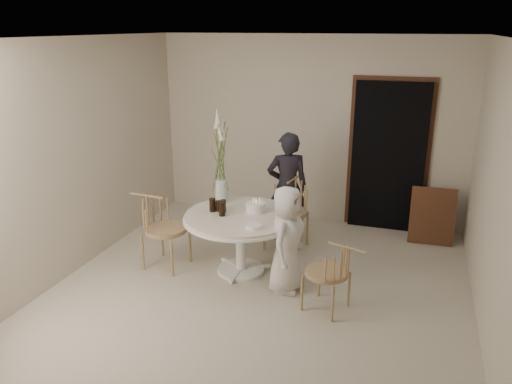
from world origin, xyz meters
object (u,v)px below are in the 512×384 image
(flower_vase, at_px, (221,164))
(chair_right, at_px, (336,268))
(girl, at_px, (287,187))
(boy, at_px, (287,239))
(chair_far, at_px, (291,202))
(birthday_cake, at_px, (256,207))
(table, at_px, (241,224))
(chair_left, at_px, (156,220))

(flower_vase, bearing_deg, chair_right, -28.99)
(girl, xyz_separation_m, boy, (0.35, -1.34, -0.15))
(girl, bearing_deg, chair_far, 100.57)
(chair_far, xyz_separation_m, girl, (-0.09, 0.14, 0.16))
(flower_vase, bearing_deg, birthday_cake, -20.77)
(chair_far, bearing_deg, boy, -65.73)
(girl, xyz_separation_m, birthday_cake, (-0.13, -0.95, 0.04))
(table, bearing_deg, chair_right, -23.97)
(boy, relative_size, birthday_cake, 5.19)
(girl, bearing_deg, birthday_cake, 59.53)
(birthday_cake, xyz_separation_m, flower_vase, (-0.51, 0.19, 0.43))
(boy, xyz_separation_m, birthday_cake, (-0.48, 0.39, 0.18))
(chair_right, relative_size, boy, 0.64)
(birthday_cake, bearing_deg, table, -133.66)
(chair_left, xyz_separation_m, girl, (1.30, 1.23, 0.17))
(girl, height_order, flower_vase, flower_vase)
(table, height_order, chair_right, chair_right)
(chair_far, distance_m, birthday_cake, 0.86)
(girl, distance_m, flower_vase, 1.10)
(table, height_order, flower_vase, flower_vase)
(table, relative_size, flower_vase, 1.14)
(chair_far, bearing_deg, flower_vase, -127.56)
(chair_left, height_order, boy, boy)
(birthday_cake, relative_size, flower_vase, 0.20)
(chair_far, distance_m, girl, 0.23)
(chair_left, height_order, birthday_cake, chair_left)
(table, relative_size, birthday_cake, 5.72)
(chair_left, height_order, girl, girl)
(chair_far, distance_m, chair_right, 1.73)
(chair_left, relative_size, birthday_cake, 3.85)
(birthday_cake, bearing_deg, boy, -38.84)
(flower_vase, bearing_deg, boy, -30.38)
(table, distance_m, chair_far, 1.02)
(chair_right, bearing_deg, birthday_cake, -103.89)
(chair_right, xyz_separation_m, birthday_cake, (-1.08, 0.69, 0.29))
(table, xyz_separation_m, girl, (0.27, 1.10, 0.13))
(chair_far, relative_size, birthday_cake, 3.94)
(chair_left, distance_m, flower_vase, 1.03)
(chair_right, bearing_deg, table, -95.39)
(girl, bearing_deg, table, 53.58)
(flower_vase, bearing_deg, girl, 49.89)
(chair_left, distance_m, girl, 1.80)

